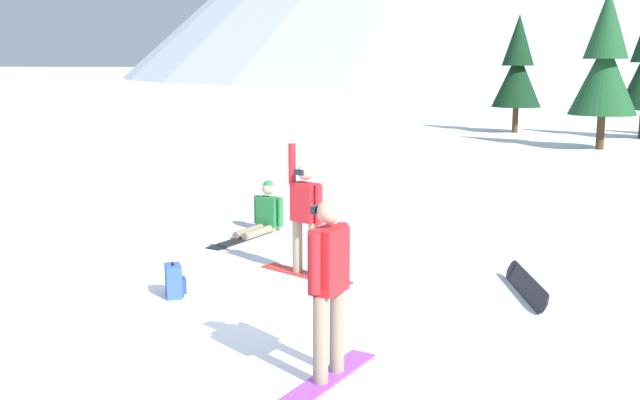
# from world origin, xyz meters

# --- Properties ---
(ground_plane) EXTENTS (800.00, 800.00, 0.00)m
(ground_plane) POSITION_xyz_m (0.00, 0.00, 0.00)
(ground_plane) COLOR white
(snowboarder_foreground) EXTENTS (0.53, 1.53, 1.81)m
(snowboarder_foreground) POSITION_xyz_m (1.94, -1.25, 0.96)
(snowboarder_foreground) COLOR #993FD8
(snowboarder_foreground) RESTS_ON ground_plane
(snowboarder_midground) EXTENTS (1.59, 0.82, 1.93)m
(snowboarder_midground) POSITION_xyz_m (0.33, 2.10, 0.90)
(snowboarder_midground) COLOR red
(snowboarder_midground) RESTS_ON ground_plane
(snowboarder_background) EXTENTS (0.72, 1.85, 0.95)m
(snowboarder_background) POSITION_xyz_m (-1.47, 4.44, 0.33)
(snowboarder_background) COLOR gray
(snowboarder_background) RESTS_ON ground_plane
(loose_snowboard_near_right) EXTENTS (0.79, 1.75, 0.28)m
(loose_snowboard_near_right) POSITION_xyz_m (3.47, 2.27, 0.14)
(loose_snowboard_near_right) COLOR black
(loose_snowboard_near_right) RESTS_ON ground_plane
(backpack_blue) EXTENTS (0.37, 0.38, 0.47)m
(backpack_blue) POSITION_xyz_m (-0.91, 0.50, 0.21)
(backpack_blue) COLOR #2D4C9E
(backpack_blue) RESTS_ON ground_plane
(pine_tree_tall) EXTENTS (2.37, 2.37, 5.63)m
(pine_tree_tall) POSITION_xyz_m (4.02, 21.08, 3.07)
(pine_tree_tall) COLOR #472D19
(pine_tree_tall) RESTS_ON ground_plane
(pine_tree_broad) EXTENTS (2.15, 2.15, 5.16)m
(pine_tree_broad) POSITION_xyz_m (0.36, 26.71, 2.81)
(pine_tree_broad) COLOR #472D19
(pine_tree_broad) RESTS_ON ground_plane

